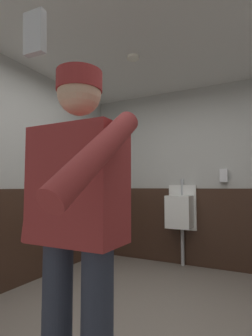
# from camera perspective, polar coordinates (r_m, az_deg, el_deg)

# --- Properties ---
(wall_back) EXTENTS (3.86, 0.12, 2.59)m
(wall_back) POSITION_cam_1_polar(r_m,az_deg,el_deg) (4.04, 14.80, -1.52)
(wall_back) COLOR #B2B2AD
(wall_back) RESTS_ON ground_plane
(wainscot_band_back) EXTENTS (3.26, 0.03, 1.10)m
(wainscot_band_back) POSITION_cam_1_polar(r_m,az_deg,el_deg) (4.00, 14.76, -12.19)
(wainscot_band_back) COLOR #382319
(wainscot_band_back) RESTS_ON ground_plane
(ceiling_slab) EXTENTS (3.86, 4.58, 0.04)m
(ceiling_slab) POSITION_cam_1_polar(r_m,az_deg,el_deg) (2.56, 2.32, 31.41)
(ceiling_slab) COLOR silver
(downlight_far) EXTENTS (0.14, 0.14, 0.03)m
(downlight_far) POSITION_cam_1_polar(r_m,az_deg,el_deg) (3.22, 1.54, 22.72)
(downlight_far) COLOR white
(urinal_solo) EXTENTS (0.40, 0.34, 1.24)m
(urinal_solo) POSITION_cam_1_polar(r_m,az_deg,el_deg) (3.88, 11.65, -9.12)
(urinal_solo) COLOR white
(urinal_solo) RESTS_ON ground_plane
(person) EXTENTS (0.64, 0.60, 1.66)m
(person) POSITION_cam_1_polar(r_m,az_deg,el_deg) (1.23, -10.67, -10.99)
(person) COLOR #2D3342
(person) RESTS_ON ground_plane
(cell_phone) EXTENTS (0.06, 0.03, 0.11)m
(cell_phone) POSITION_cam_1_polar(r_m,az_deg,el_deg) (0.79, -19.13, 25.81)
(cell_phone) COLOR silver
(soap_dispenser) EXTENTS (0.10, 0.07, 0.18)m
(soap_dispenser) POSITION_cam_1_polar(r_m,az_deg,el_deg) (3.87, 20.35, -1.51)
(soap_dispenser) COLOR silver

